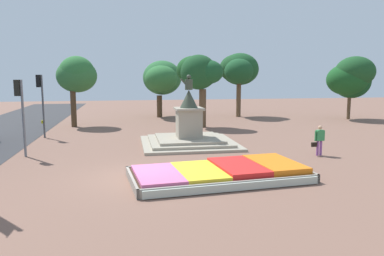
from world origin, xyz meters
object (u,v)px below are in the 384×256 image
at_px(traffic_light_far_corner, 41,95).
at_px(pedestrian_with_handbag, 319,139).
at_px(traffic_light_mid_block, 20,103).
at_px(flower_planter, 223,173).
at_px(statue_monument, 189,133).

relative_size(traffic_light_far_corner, pedestrian_with_handbag, 2.65).
distance_m(traffic_light_mid_block, traffic_light_far_corner, 5.85).
bearing_deg(flower_planter, traffic_light_far_corner, 128.62).
bearing_deg(statue_monument, flower_planter, -88.91).
bearing_deg(pedestrian_with_handbag, flower_planter, -150.26).
distance_m(traffic_light_far_corner, pedestrian_with_handbag, 17.28).
xyz_separation_m(statue_monument, traffic_light_far_corner, (-9.05, 3.98, 2.11)).
height_order(traffic_light_far_corner, pedestrian_with_handbag, traffic_light_far_corner).
distance_m(flower_planter, traffic_light_far_corner, 14.96).
relative_size(flower_planter, traffic_light_far_corner, 1.78).
xyz_separation_m(statue_monument, traffic_light_mid_block, (-8.79, -1.86, 2.00)).
relative_size(statue_monument, traffic_light_mid_block, 1.42).
height_order(flower_planter, pedestrian_with_handbag, pedestrian_with_handbag).
bearing_deg(traffic_light_far_corner, traffic_light_mid_block, -87.40).
bearing_deg(pedestrian_with_handbag, traffic_light_mid_block, 171.26).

